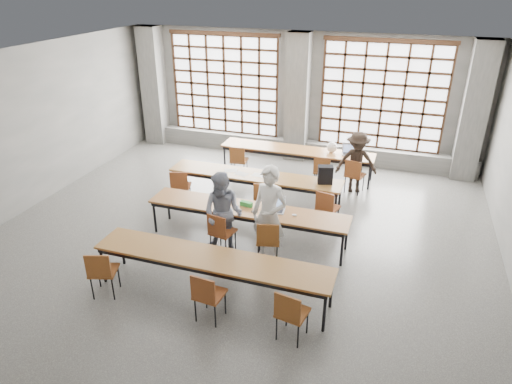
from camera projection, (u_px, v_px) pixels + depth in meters
floor at (230, 250)px, 8.89m from camera, size 11.00×11.00×0.00m
ceiling at (225, 67)px, 7.37m from camera, size 11.00×11.00×0.00m
wall_back at (300, 96)px, 12.83m from camera, size 10.00×0.00×10.00m
wall_left at (6, 138)px, 9.56m from camera, size 0.00×11.00×11.00m
column_left at (154, 86)px, 13.88m from camera, size 0.60×0.55×3.50m
column_mid at (298, 98)px, 12.59m from camera, size 0.60×0.55×3.50m
column_right at (474, 112)px, 11.30m from camera, size 0.60×0.55×3.50m
window_left at (225, 85)px, 13.34m from camera, size 3.32×0.12×3.00m
window_right at (382, 97)px, 12.05m from camera, size 3.32×0.12×3.00m
sill_ledge at (296, 148)px, 13.31m from camera, size 9.80×0.35×0.50m
desk_row_a at (297, 152)px, 11.88m from camera, size 4.00×0.70×0.73m
desk_row_b at (255, 177)px, 10.39m from camera, size 4.00×0.70×0.73m
desk_row_c at (247, 211)px, 8.92m from camera, size 4.00×0.70×0.73m
desk_row_d at (212, 261)px, 7.38m from camera, size 4.00×0.70×0.73m
chair_back_left at (238, 158)px, 11.80m from camera, size 0.46×0.47×0.88m
chair_back_mid at (322, 169)px, 11.17m from camera, size 0.44×0.45×0.88m
chair_back_right at (354, 173)px, 10.95m from camera, size 0.51×0.51×0.88m
chair_mid_left at (180, 184)px, 10.36m from camera, size 0.52×0.52×0.88m
chair_mid_centre at (263, 196)px, 9.79m from camera, size 0.49×0.49×0.88m
chair_mid_right at (327, 206)px, 9.40m from camera, size 0.51×0.51×0.88m
chair_front_left at (220, 230)px, 8.53m from camera, size 0.49×0.49×0.88m
chair_front_right at (268, 238)px, 8.26m from camera, size 0.51×0.51×0.88m
chair_near_left at (102, 269)px, 7.38m from camera, size 0.53×0.53×0.88m
chair_near_mid at (207, 293)px, 6.84m from camera, size 0.45×0.46×0.88m
chair_near_right at (291, 311)px, 6.47m from camera, size 0.49×0.49×0.88m
student_male at (269, 215)px, 8.20m from camera, size 0.77×0.60×1.87m
student_female at (223, 214)px, 8.51m from camera, size 0.81×0.64×1.63m
student_back at (357, 162)px, 10.95m from camera, size 1.09×0.78×1.52m
laptop_front at (276, 207)px, 8.80m from camera, size 0.39×0.34×0.26m
laptop_back at (349, 151)px, 11.54m from camera, size 0.41×0.36×0.26m
mouse at (294, 215)px, 8.59m from camera, size 0.11×0.09×0.04m
green_box at (246, 204)px, 8.95m from camera, size 0.26×0.13×0.09m
phone at (254, 211)px, 8.75m from camera, size 0.14×0.11×0.01m
paper_sheet_a at (231, 170)px, 10.58m from camera, size 0.35×0.29×0.00m
paper_sheet_b at (241, 174)px, 10.41m from camera, size 0.34×0.27×0.00m
paper_sheet_c at (259, 175)px, 10.33m from camera, size 0.32×0.25×0.00m
backpack at (325, 175)px, 9.86m from camera, size 0.36×0.28×0.40m
plastic_bag at (332, 147)px, 11.58m from camera, size 0.30×0.26×0.29m
red_pouch at (103, 268)px, 7.47m from camera, size 0.22×0.15×0.06m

